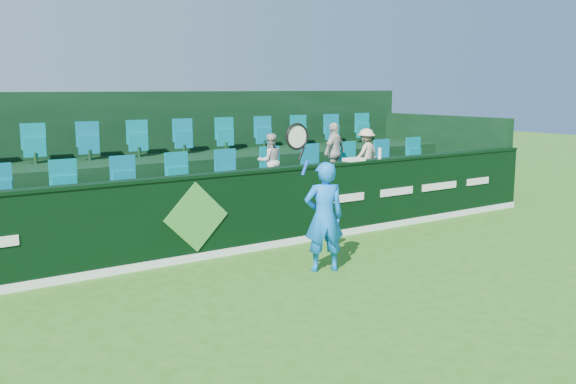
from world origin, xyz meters
TOP-DOWN VIEW (x-y plane):
  - ground at (0.00, 0.00)m, footprint 60.00×60.00m
  - sponsor_hoarding at (0.00, 4.00)m, footprint 16.00×0.25m
  - stand_tier_front at (0.00, 5.10)m, footprint 16.00×2.00m
  - stand_tier_back at (0.00, 7.00)m, footprint 16.00×1.80m
  - stand_rear at (0.00, 7.44)m, footprint 16.00×4.10m
  - seat_row_front at (0.00, 5.50)m, footprint 13.50×0.50m
  - seat_row_back at (0.00, 7.30)m, footprint 13.50×0.50m
  - tennis_player at (1.29, 2.34)m, footprint 1.16×0.58m
  - spectator_left at (2.18, 5.12)m, footprint 0.57×0.48m
  - spectator_middle at (3.74, 5.12)m, footprint 0.76×0.52m
  - spectator_right at (4.59, 5.12)m, footprint 0.73×0.51m
  - towel at (3.29, 4.00)m, footprint 0.37×0.24m
  - drinks_bottle at (3.93, 4.00)m, footprint 0.07×0.07m

SIDE VIEW (x-z plane):
  - ground at x=0.00m, z-range 0.00..0.00m
  - stand_tier_front at x=0.00m, z-range 0.00..0.80m
  - stand_tier_back at x=0.00m, z-range 0.00..1.30m
  - sponsor_hoarding at x=0.00m, z-range 0.00..1.35m
  - tennis_player at x=1.29m, z-range -0.30..1.97m
  - seat_row_front at x=0.00m, z-range 0.80..1.40m
  - stand_rear at x=0.00m, z-range -0.08..2.52m
  - spectator_left at x=2.18m, z-range 0.80..1.83m
  - spectator_right at x=4.59m, z-range 0.80..1.84m
  - towel at x=3.29m, z-range 1.35..1.41m
  - spectator_middle at x=3.74m, z-range 0.80..1.99m
  - drinks_bottle at x=3.93m, z-range 1.35..1.56m
  - seat_row_back at x=0.00m, z-range 1.30..1.90m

